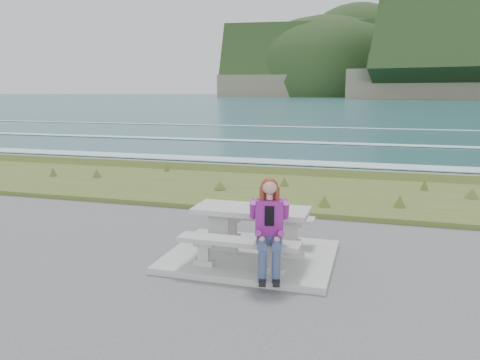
% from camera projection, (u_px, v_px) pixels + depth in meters
% --- Properties ---
extents(concrete_slab, '(2.60, 2.10, 0.10)m').
position_uv_depth(concrete_slab, '(251.00, 256.00, 7.48)').
color(concrete_slab, gray).
rests_on(concrete_slab, ground).
extents(picnic_table, '(1.80, 0.75, 0.75)m').
position_uv_depth(picnic_table, '(251.00, 218.00, 7.36)').
color(picnic_table, gray).
rests_on(picnic_table, concrete_slab).
extents(bench_landward, '(1.80, 0.35, 0.45)m').
position_uv_depth(bench_landward, '(239.00, 246.00, 6.74)').
color(bench_landward, gray).
rests_on(bench_landward, concrete_slab).
extents(bench_seaward, '(1.80, 0.35, 0.45)m').
position_uv_depth(bench_seaward, '(262.00, 221.00, 8.06)').
color(bench_seaward, gray).
rests_on(bench_seaward, concrete_slab).
extents(grass_verge, '(160.00, 4.50, 0.22)m').
position_uv_depth(grass_verge, '(301.00, 194.00, 12.20)').
color(grass_verge, '#405520').
rests_on(grass_verge, ground).
extents(shore_drop, '(160.00, 0.80, 2.20)m').
position_uv_depth(shore_drop, '(315.00, 176.00, 14.94)').
color(shore_drop, '#67604D').
rests_on(shore_drop, ground).
extents(ocean, '(1600.00, 1600.00, 0.09)m').
position_uv_depth(ocean, '(347.00, 158.00, 31.47)').
color(ocean, '#1F4E58').
rests_on(ocean, ground).
extents(seated_woman, '(0.52, 0.74, 1.37)m').
position_uv_depth(seated_woman, '(269.00, 241.00, 6.46)').
color(seated_woman, navy).
rests_on(seated_woman, concrete_slab).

